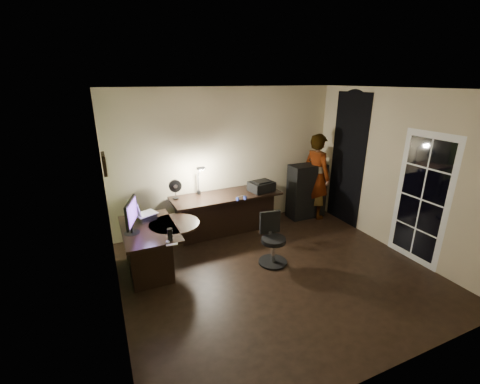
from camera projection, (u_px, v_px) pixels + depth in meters
name	position (u px, v px, depth m)	size (l,w,h in m)	color
floor	(276.00, 272.00, 4.96)	(4.50, 4.00, 0.01)	black
ceiling	(285.00, 89.00, 4.06)	(4.50, 4.00, 0.01)	silver
wall_back	(227.00, 159.00, 6.23)	(4.50, 0.01, 2.70)	#C1B28D
wall_front	(399.00, 258.00, 2.78)	(4.50, 0.01, 2.70)	#C1B28D
wall_left	(109.00, 216.00, 3.64)	(0.01, 4.00, 2.70)	#C1B28D
wall_right	(396.00, 172.00, 5.37)	(0.01, 4.00, 2.70)	#C1B28D
green_wall_overlay	(110.00, 216.00, 3.65)	(0.00, 4.00, 2.70)	#475A28
arched_doorway	(348.00, 160.00, 6.37)	(0.01, 0.90, 2.60)	black
french_door	(422.00, 199.00, 4.99)	(0.02, 0.92, 2.10)	white
framed_picture	(104.00, 164.00, 3.87)	(0.04, 0.30, 0.25)	black
desk_left	(151.00, 249.00, 4.91)	(0.77, 1.26, 0.73)	black
desk_right	(227.00, 214.00, 6.14)	(2.06, 0.72, 0.77)	black
cabinet	(306.00, 191.00, 6.81)	(0.77, 0.38, 1.15)	black
laptop_stand	(146.00, 218.00, 5.03)	(0.26, 0.22, 0.11)	silver
laptop	(145.00, 207.00, 4.97)	(0.34, 0.32, 0.23)	silver
monitor	(131.00, 222.00, 4.57)	(0.11, 0.56, 0.37)	black
mouse	(168.00, 242.00, 4.36)	(0.05, 0.08, 0.03)	silver
phone	(180.00, 217.00, 5.17)	(0.07, 0.14, 0.01)	black
pen	(171.00, 228.00, 4.79)	(0.01, 0.15, 0.01)	black
speaker	(170.00, 235.00, 4.38)	(0.07, 0.07, 0.19)	black
notepad	(171.00, 242.00, 4.38)	(0.15, 0.22, 0.01)	silver
desk_fan	(175.00, 189.00, 5.73)	(0.23, 0.12, 0.35)	black
headphones	(241.00, 198.00, 5.69)	(0.18, 0.08, 0.09)	#27389E
printer	(261.00, 186.00, 6.15)	(0.45, 0.35, 0.20)	black
desk_lamp	(198.00, 179.00, 5.92)	(0.14, 0.27, 0.59)	black
office_chair	(274.00, 240.00, 5.07)	(0.46, 0.46, 0.83)	black
person	(317.00, 176.00, 6.71)	(0.64, 0.43, 1.79)	#D8A88C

